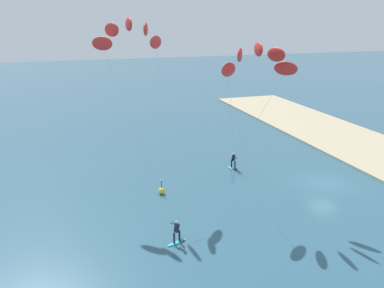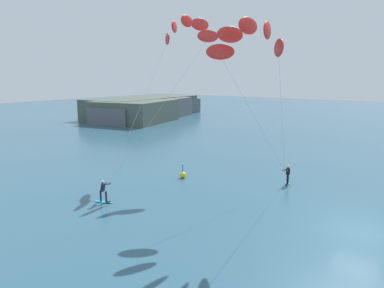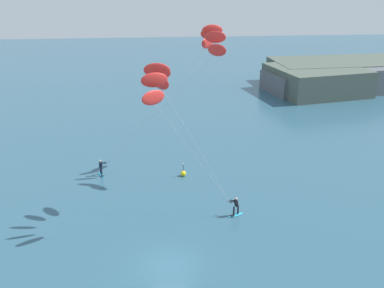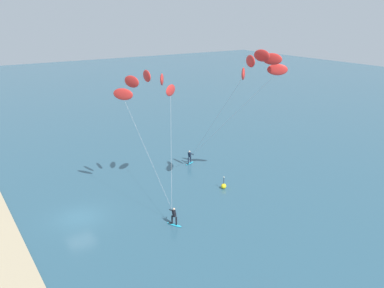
% 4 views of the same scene
% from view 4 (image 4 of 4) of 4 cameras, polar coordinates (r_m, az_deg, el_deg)
% --- Properties ---
extents(ground_plane, '(240.00, 240.00, 0.00)m').
position_cam_4_polar(ground_plane, '(39.19, -15.53, -9.91)').
color(ground_plane, '#2D566B').
extents(kitesurfer_nearshore, '(8.32, 6.26, 12.84)m').
position_cam_4_polar(kitesurfer_nearshore, '(38.30, -6.19, 7.71)').
color(kitesurfer_nearshore, '#23ADD1').
rests_on(kitesurfer_nearshore, ground).
extents(kitesurfer_mid_water, '(12.68, 6.14, 14.65)m').
position_cam_4_polar(kitesurfer_mid_water, '(39.21, 9.22, 10.43)').
color(kitesurfer_mid_water, '#23ADD1').
rests_on(kitesurfer_mid_water, ground).
extents(marker_buoy, '(0.56, 0.56, 1.38)m').
position_cam_4_polar(marker_buoy, '(43.52, 4.46, -5.89)').
color(marker_buoy, yellow).
rests_on(marker_buoy, ground).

